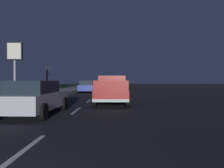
% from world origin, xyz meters
% --- Properties ---
extents(ground, '(144.00, 144.00, 0.00)m').
position_xyz_m(ground, '(27.00, 0.00, 0.00)').
color(ground, black).
extents(sidewalk_shoulder, '(108.00, 4.00, 0.12)m').
position_xyz_m(sidewalk_shoulder, '(27.00, 5.70, 0.06)').
color(sidewalk_shoulder, gray).
rests_on(sidewalk_shoulder, ground).
extents(grass_verge, '(108.00, 6.00, 0.01)m').
position_xyz_m(grass_verge, '(27.00, 10.70, 0.00)').
color(grass_verge, '#1E3819').
rests_on(grass_verge, ground).
extents(lane_markings, '(108.00, 3.54, 0.01)m').
position_xyz_m(lane_markings, '(29.20, 2.51, 0.00)').
color(lane_markings, silver).
rests_on(lane_markings, ground).
extents(pickup_truck, '(5.42, 2.29, 1.87)m').
position_xyz_m(pickup_truck, '(12.62, -1.75, 0.91)').
color(pickup_truck, maroon).
rests_on(pickup_truck, ground).
extents(sedan_blue, '(4.45, 2.11, 1.54)m').
position_xyz_m(sedan_blue, '(25.38, 1.69, 0.78)').
color(sedan_blue, navy).
rests_on(sedan_blue, ground).
extents(sedan_tan, '(4.41, 2.04, 1.54)m').
position_xyz_m(sedan_tan, '(37.13, -1.72, 0.78)').
color(sedan_tan, '#9E845B').
rests_on(sedan_tan, ground).
extents(sedan_red, '(4.44, 2.09, 1.54)m').
position_xyz_m(sedan_red, '(36.61, 1.95, 0.78)').
color(sedan_red, maroon).
rests_on(sedan_red, ground).
extents(sedan_silver, '(4.45, 2.11, 1.54)m').
position_xyz_m(sedan_silver, '(7.62, 1.62, 0.78)').
color(sedan_silver, '#B2B5BA').
rests_on(sedan_silver, ground).
extents(gas_price_sign, '(0.27, 1.90, 6.09)m').
position_xyz_m(gas_price_sign, '(23.02, 9.86, 4.53)').
color(gas_price_sign, '#99999E').
rests_on(gas_price_sign, ground).
extents(bare_tree_far, '(1.40, 1.11, 4.71)m').
position_xyz_m(bare_tree_far, '(37.95, 10.84, 2.29)').
color(bare_tree_far, '#423323').
rests_on(bare_tree_far, ground).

